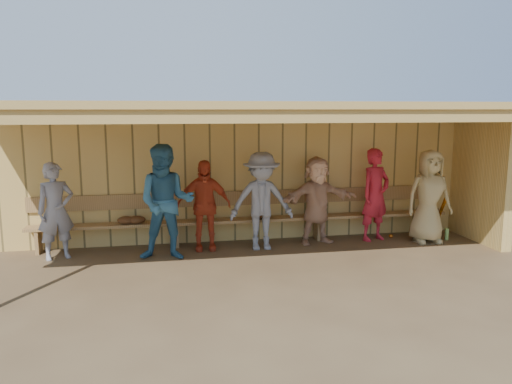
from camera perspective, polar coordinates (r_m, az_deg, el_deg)
ground at (r=8.14m, az=0.46°, el=-7.72°), size 90.00×90.00×0.00m
player_a at (r=8.63m, az=-21.91°, el=-2.03°), size 0.68×0.57×1.57m
player_c at (r=8.08m, az=-10.22°, el=-1.18°), size 0.99×0.82×1.86m
player_d at (r=8.56m, az=-5.97°, el=-1.52°), size 0.92×0.40×1.56m
player_e at (r=8.55m, az=0.64°, el=-1.05°), size 1.11×0.66×1.69m
player_f at (r=9.00m, az=6.97°, el=-0.93°), size 1.53×0.74×1.58m
player_g at (r=9.39m, az=13.47°, el=-0.32°), size 0.72×0.60×1.70m
player_h at (r=9.53m, az=19.17°, el=-0.47°), size 0.86×0.58×1.69m
dugout_structure at (r=8.55m, az=2.15°, el=4.71°), size 8.80×3.20×2.50m
bench at (r=9.06m, az=-0.90°, el=-2.47°), size 7.60×0.34×0.93m
dugout_equipment at (r=8.89m, az=-3.47°, el=-2.98°), size 6.01×0.62×0.80m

